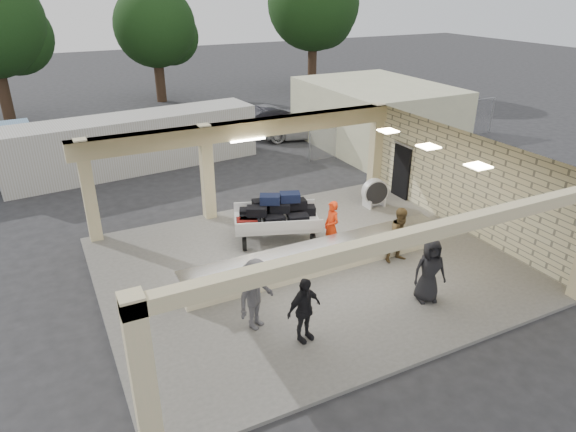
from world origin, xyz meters
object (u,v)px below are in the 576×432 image
baggage_counter (316,258)px  luggage_cart (276,216)px  passenger_c (256,294)px  container_white (134,143)px  baggage_handler (332,227)px  passenger_d (430,270)px  car_white_b (402,112)px  car_dark (273,119)px  passenger_b (304,310)px  car_white_a (304,126)px  passenger_a (401,235)px  drum_fan (375,192)px

baggage_counter → luggage_cart: size_ratio=2.56×
passenger_c → container_white: 13.82m
baggage_handler → passenger_d: size_ratio=0.93×
luggage_cart → passenger_d: bearing=-47.4°
luggage_cart → car_white_b: (13.58, 10.69, -0.22)m
baggage_handler → car_dark: (4.54, 14.06, -0.18)m
car_white_b → container_white: (-16.19, -0.97, 0.49)m
car_white_b → passenger_b: bearing=149.7°
car_white_a → car_dark: size_ratio=1.01×
passenger_b → container_white: size_ratio=0.15×
luggage_cart → car_white_a: 12.86m
luggage_cart → passenger_a: (2.78, -2.97, 0.00)m
passenger_a → car_dark: (3.01, 15.58, -0.21)m
passenger_c → car_white_a: bearing=28.6°
luggage_cart → car_white_b: bearing=58.0°
passenger_a → passenger_d: (-0.66, -2.07, 0.03)m
drum_fan → passenger_a: (-1.80, -3.84, 0.29)m
baggage_handler → passenger_b: baggage_handler is taller
passenger_b → container_white: 14.81m
baggage_counter → passenger_a: bearing=-10.6°
passenger_a → container_white: size_ratio=0.15×
baggage_counter → car_dark: (5.67, 15.08, 0.17)m
baggage_counter → passenger_b: 3.16m
passenger_d → luggage_cart: bearing=130.0°
car_dark → car_white_b: bearing=-107.2°
car_dark → passenger_b: bearing=153.7°
baggage_counter → container_white: 12.52m
passenger_c → passenger_d: 4.69m
passenger_d → car_dark: bearing=95.5°
luggage_cart → baggage_handler: (1.25, -1.46, -0.03)m
drum_fan → car_white_b: car_white_b is taller
drum_fan → luggage_cart: bearing=-160.2°
passenger_d → car_white_a: passenger_d is taller
passenger_a → passenger_c: (-5.25, -1.12, 0.07)m
car_white_a → passenger_a: bearing=179.2°
drum_fan → car_white_a: (2.28, 10.01, -0.03)m
baggage_handler → passenger_a: 2.15m
baggage_counter → drum_fan: (4.46, 3.34, 0.10)m
passenger_b → passenger_d: bearing=-12.6°
passenger_d → car_white_a: bearing=90.7°
passenger_b → car_white_b: (15.24, 15.74, -0.19)m
luggage_cart → passenger_d: 5.47m
luggage_cart → car_white_a: bearing=77.6°
baggage_counter → passenger_b: size_ratio=4.88×
baggage_counter → baggage_handler: size_ratio=4.87×
passenger_a → car_dark: passenger_a is taller
passenger_c → car_white_a: size_ratio=0.41×
baggage_handler → car_white_b: size_ratio=0.35×
passenger_d → car_dark: size_ratio=0.40×
luggage_cart → passenger_b: 5.32m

